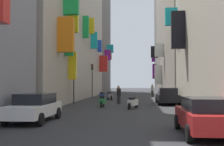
{
  "coord_description": "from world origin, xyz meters",
  "views": [
    {
      "loc": [
        1.37,
        -3.82,
        1.95
      ],
      "look_at": [
        -1.11,
        22.49,
        2.86
      ],
      "focal_mm": 44.95,
      "sensor_mm": 36.0,
      "label": 1
    }
  ],
  "objects_px": {
    "scooter_white": "(133,102)",
    "scooter_blue": "(102,96)",
    "scooter_silver": "(110,96)",
    "scooter_green": "(102,101)",
    "parked_car_white": "(35,107)",
    "pedestrian_crossing": "(152,90)",
    "pedestrian_near_right": "(119,95)",
    "parked_car_red": "(208,115)",
    "pedestrian_near_left": "(118,93)",
    "parked_car_black": "(167,96)",
    "traffic_light_near_corner": "(74,70)",
    "traffic_light_far_corner": "(92,75)"
  },
  "relations": [
    {
      "from": "scooter_white",
      "to": "scooter_blue",
      "type": "relative_size",
      "value": 1.08
    },
    {
      "from": "scooter_silver",
      "to": "scooter_green",
      "type": "height_order",
      "value": "same"
    },
    {
      "from": "parked_car_white",
      "to": "scooter_green",
      "type": "height_order",
      "value": "parked_car_white"
    },
    {
      "from": "pedestrian_crossing",
      "to": "pedestrian_near_right",
      "type": "bearing_deg",
      "value": -106.53
    },
    {
      "from": "parked_car_red",
      "to": "pedestrian_near_left",
      "type": "xyz_separation_m",
      "value": [
        -4.74,
        20.1,
        0.07
      ]
    },
    {
      "from": "parked_car_red",
      "to": "scooter_blue",
      "type": "relative_size",
      "value": 2.37
    },
    {
      "from": "parked_car_black",
      "to": "scooter_white",
      "type": "xyz_separation_m",
      "value": [
        -2.99,
        -4.41,
        -0.31
      ]
    },
    {
      "from": "scooter_blue",
      "to": "pedestrian_near_left",
      "type": "distance_m",
      "value": 2.52
    },
    {
      "from": "parked_car_red",
      "to": "scooter_silver",
      "type": "relative_size",
      "value": 2.34
    },
    {
      "from": "scooter_silver",
      "to": "pedestrian_near_left",
      "type": "bearing_deg",
      "value": -51.17
    },
    {
      "from": "parked_car_red",
      "to": "pedestrian_near_right",
      "type": "height_order",
      "value": "pedestrian_near_right"
    },
    {
      "from": "parked_car_red",
      "to": "scooter_white",
      "type": "height_order",
      "value": "parked_car_red"
    },
    {
      "from": "parked_car_black",
      "to": "scooter_white",
      "type": "bearing_deg",
      "value": -124.13
    },
    {
      "from": "scooter_blue",
      "to": "traffic_light_near_corner",
      "type": "distance_m",
      "value": 7.52
    },
    {
      "from": "parked_car_black",
      "to": "parked_car_white",
      "type": "xyz_separation_m",
      "value": [
        -7.77,
        -11.88,
        -0.04
      ]
    },
    {
      "from": "parked_car_white",
      "to": "parked_car_black",
      "type": "bearing_deg",
      "value": 56.83
    },
    {
      "from": "scooter_white",
      "to": "scooter_silver",
      "type": "relative_size",
      "value": 1.06
    },
    {
      "from": "parked_car_white",
      "to": "traffic_light_far_corner",
      "type": "height_order",
      "value": "traffic_light_far_corner"
    },
    {
      "from": "traffic_light_near_corner",
      "to": "traffic_light_far_corner",
      "type": "xyz_separation_m",
      "value": [
        0.01,
        10.26,
        -0.13
      ]
    },
    {
      "from": "scooter_blue",
      "to": "pedestrian_crossing",
      "type": "relative_size",
      "value": 0.96
    },
    {
      "from": "scooter_white",
      "to": "traffic_light_far_corner",
      "type": "xyz_separation_m",
      "value": [
        -5.5,
        14.47,
        2.49
      ]
    },
    {
      "from": "parked_car_red",
      "to": "pedestrian_near_right",
      "type": "relative_size",
      "value": 2.58
    },
    {
      "from": "pedestrian_near_left",
      "to": "traffic_light_near_corner",
      "type": "relative_size",
      "value": 0.36
    },
    {
      "from": "pedestrian_crossing",
      "to": "scooter_green",
      "type": "bearing_deg",
      "value": -106.99
    },
    {
      "from": "parked_car_white",
      "to": "pedestrian_near_right",
      "type": "distance_m",
      "value": 12.65
    },
    {
      "from": "scooter_silver",
      "to": "pedestrian_near_left",
      "type": "height_order",
      "value": "pedestrian_near_left"
    },
    {
      "from": "parked_car_white",
      "to": "traffic_light_far_corner",
      "type": "bearing_deg",
      "value": 91.89
    },
    {
      "from": "parked_car_black",
      "to": "pedestrian_crossing",
      "type": "bearing_deg",
      "value": 93.18
    },
    {
      "from": "parked_car_white",
      "to": "traffic_light_far_corner",
      "type": "relative_size",
      "value": 0.96
    },
    {
      "from": "pedestrian_near_left",
      "to": "traffic_light_near_corner",
      "type": "xyz_separation_m",
      "value": [
        -3.74,
        -5.4,
        2.26
      ]
    },
    {
      "from": "pedestrian_near_right",
      "to": "scooter_white",
      "type": "bearing_deg",
      "value": -73.63
    },
    {
      "from": "traffic_light_far_corner",
      "to": "scooter_blue",
      "type": "bearing_deg",
      "value": -63.76
    },
    {
      "from": "pedestrian_near_right",
      "to": "traffic_light_near_corner",
      "type": "xyz_separation_m",
      "value": [
        -4.13,
        -0.5,
        2.29
      ]
    },
    {
      "from": "pedestrian_crossing",
      "to": "traffic_light_near_corner",
      "type": "xyz_separation_m",
      "value": [
        -7.8,
        -12.87,
        2.18
      ]
    },
    {
      "from": "parked_car_red",
      "to": "traffic_light_far_corner",
      "type": "height_order",
      "value": "traffic_light_far_corner"
    },
    {
      "from": "parked_car_red",
      "to": "pedestrian_crossing",
      "type": "bearing_deg",
      "value": 91.41
    },
    {
      "from": "scooter_silver",
      "to": "pedestrian_crossing",
      "type": "bearing_deg",
      "value": 49.56
    },
    {
      "from": "scooter_blue",
      "to": "traffic_light_far_corner",
      "type": "bearing_deg",
      "value": 116.24
    },
    {
      "from": "scooter_blue",
      "to": "traffic_light_near_corner",
      "type": "bearing_deg",
      "value": -103.93
    },
    {
      "from": "parked_car_black",
      "to": "parked_car_white",
      "type": "height_order",
      "value": "parked_car_black"
    },
    {
      "from": "scooter_white",
      "to": "traffic_light_far_corner",
      "type": "height_order",
      "value": "traffic_light_far_corner"
    },
    {
      "from": "pedestrian_near_left",
      "to": "traffic_light_near_corner",
      "type": "bearing_deg",
      "value": -124.69
    },
    {
      "from": "scooter_green",
      "to": "traffic_light_near_corner",
      "type": "distance_m",
      "value": 4.86
    },
    {
      "from": "parked_car_red",
      "to": "scooter_green",
      "type": "xyz_separation_m",
      "value": [
        -5.46,
        11.93,
        -0.28
      ]
    },
    {
      "from": "parked_car_black",
      "to": "pedestrian_near_left",
      "type": "distance_m",
      "value": 7.06
    },
    {
      "from": "pedestrian_near_left",
      "to": "traffic_light_far_corner",
      "type": "xyz_separation_m",
      "value": [
        -3.73,
        4.85,
        2.14
      ]
    },
    {
      "from": "scooter_white",
      "to": "pedestrian_crossing",
      "type": "height_order",
      "value": "pedestrian_crossing"
    },
    {
      "from": "scooter_white",
      "to": "scooter_green",
      "type": "relative_size",
      "value": 1.0
    },
    {
      "from": "pedestrian_crossing",
      "to": "scooter_blue",
      "type": "bearing_deg",
      "value": -135.36
    },
    {
      "from": "parked_car_black",
      "to": "parked_car_red",
      "type": "xyz_separation_m",
      "value": [
        -0.02,
        -14.9,
        -0.03
      ]
    }
  ]
}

